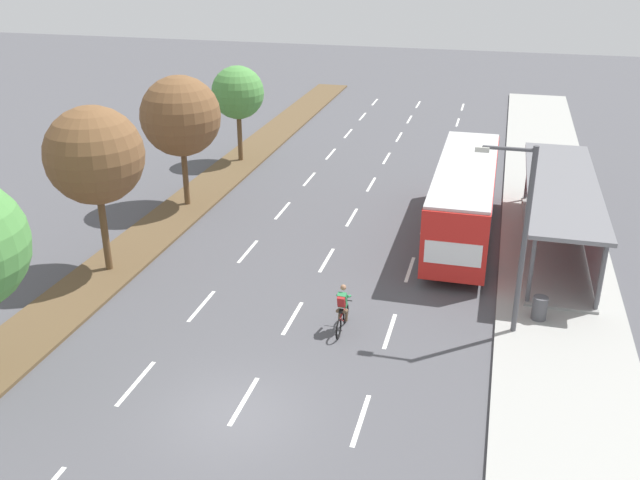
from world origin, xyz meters
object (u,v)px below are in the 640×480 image
(median_tree_second, at_px, (94,156))
(median_tree_third, at_px, (181,116))
(streetlight, at_px, (520,229))
(trash_bin, at_px, (540,308))
(bus, at_px, (464,193))
(median_tree_fourth, at_px, (238,93))
(cyclist, at_px, (342,310))
(bus_shelter, at_px, (566,210))

(median_tree_second, bearing_deg, median_tree_third, 90.29)
(streetlight, relative_size, trash_bin, 7.65)
(bus, relative_size, median_tree_fourth, 2.04)
(bus, xyz_separation_m, trash_bin, (3.20, -7.05, -1.49))
(cyclist, bearing_deg, bus, 70.14)
(median_tree_second, height_order, median_tree_third, median_tree_second)
(trash_bin, bearing_deg, median_tree_second, -179.58)
(median_tree_fourth, distance_m, streetlight, 22.59)
(bus, xyz_separation_m, median_tree_fourth, (-13.58, 8.12, 2.06))
(bus_shelter, distance_m, median_tree_second, 19.29)
(cyclist, relative_size, trash_bin, 2.14)
(cyclist, relative_size, median_tree_fourth, 0.33)
(cyclist, height_order, median_tree_third, median_tree_third)
(bus, bearing_deg, trash_bin, -65.57)
(bus_shelter, bearing_deg, bus, 174.85)
(bus_shelter, xyz_separation_m, median_tree_second, (-17.81, -6.78, 2.99))
(median_tree_fourth, height_order, trash_bin, median_tree_fourth)
(trash_bin, bearing_deg, median_tree_third, 155.84)
(streetlight, bearing_deg, bus, 105.03)
(median_tree_third, bearing_deg, bus_shelter, -2.76)
(bus_shelter, bearing_deg, median_tree_second, -159.15)
(streetlight, height_order, trash_bin, streetlight)
(bus, bearing_deg, median_tree_fourth, 149.13)
(bus, relative_size, median_tree_second, 1.70)
(bus, relative_size, median_tree_third, 1.77)
(streetlight, bearing_deg, trash_bin, 44.99)
(median_tree_second, bearing_deg, streetlight, -3.31)
(trash_bin, bearing_deg, cyclist, -161.03)
(bus, xyz_separation_m, median_tree_second, (-13.53, -7.17, 2.79))
(cyclist, distance_m, trash_bin, 6.94)
(cyclist, bearing_deg, streetlight, 12.48)
(median_tree_third, relative_size, streetlight, 0.98)
(cyclist, bearing_deg, median_tree_second, 168.15)
(trash_bin, bearing_deg, streetlight, -135.01)
(cyclist, relative_size, streetlight, 0.28)
(bus_shelter, relative_size, streetlight, 1.86)
(bus_shelter, distance_m, median_tree_third, 18.07)
(bus, bearing_deg, median_tree_third, 178.00)
(cyclist, height_order, trash_bin, cyclist)
(median_tree_second, bearing_deg, bus, 27.92)
(median_tree_third, distance_m, trash_bin, 18.80)
(bus_shelter, relative_size, trash_bin, 14.22)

